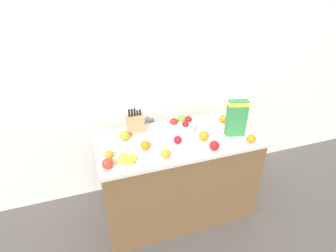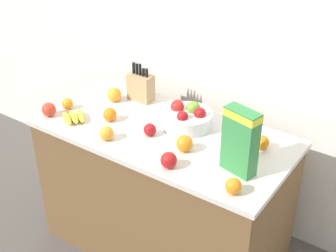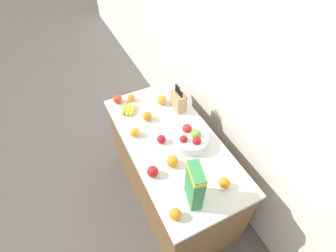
% 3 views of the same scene
% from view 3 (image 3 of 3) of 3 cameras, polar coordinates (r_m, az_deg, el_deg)
% --- Properties ---
extents(ground_plane, '(14.00, 14.00, 0.00)m').
position_cam_3_polar(ground_plane, '(2.85, 0.71, -14.54)').
color(ground_plane, '#514C47').
extents(wall_back, '(9.00, 0.06, 2.60)m').
position_cam_3_polar(wall_back, '(2.09, 15.35, 9.86)').
color(wall_back, silver).
rests_on(wall_back, ground_plane).
extents(counter, '(1.45, 0.71, 0.87)m').
position_cam_3_polar(counter, '(2.48, 0.80, -9.73)').
color(counter, brown).
rests_on(counter, ground_plane).
extents(knife_block, '(0.16, 0.09, 0.27)m').
position_cam_3_polar(knife_block, '(2.35, 2.29, 5.56)').
color(knife_block, tan).
rests_on(knife_block, counter).
extents(cereal_box, '(0.19, 0.12, 0.33)m').
position_cam_3_polar(cereal_box, '(1.70, 5.86, -12.55)').
color(cereal_box, '#338442').
rests_on(cereal_box, counter).
extents(fruit_bowl, '(0.28, 0.28, 0.14)m').
position_cam_3_polar(fruit_bowl, '(2.09, 4.90, -2.79)').
color(fruit_bowl, silver).
rests_on(fruit_bowl, counter).
extents(banana_bunch, '(0.20, 0.18, 0.04)m').
position_cam_3_polar(banana_bunch, '(2.39, -8.66, 3.57)').
color(banana_bunch, yellow).
rests_on(banana_bunch, counter).
extents(apple_rear, '(0.08, 0.08, 0.08)m').
position_cam_3_polar(apple_rear, '(2.48, -10.94, 5.78)').
color(apple_rear, red).
rests_on(apple_rear, counter).
extents(apple_near_bananas, '(0.08, 0.08, 0.08)m').
position_cam_3_polar(apple_near_bananas, '(1.91, -3.34, -9.86)').
color(apple_near_bananas, red).
rests_on(apple_near_bananas, counter).
extents(apple_middle, '(0.07, 0.07, 0.07)m').
position_cam_3_polar(apple_middle, '(2.10, -1.45, -2.87)').
color(apple_middle, '#A31419').
rests_on(apple_middle, counter).
extents(orange_front_left, '(0.07, 0.07, 0.07)m').
position_cam_3_polar(orange_front_left, '(2.49, -8.04, 6.17)').
color(orange_front_left, orange).
rests_on(orange_front_left, counter).
extents(orange_mid_left, '(0.08, 0.08, 0.08)m').
position_cam_3_polar(orange_mid_left, '(1.90, 12.20, -12.03)').
color(orange_mid_left, orange).
rests_on(orange_mid_left, counter).
extents(orange_front_right, '(0.08, 0.08, 0.08)m').
position_cam_3_polar(orange_front_right, '(2.16, -7.32, -1.31)').
color(orange_front_right, orange).
rests_on(orange_front_right, counter).
extents(orange_mid_right, '(0.08, 0.08, 0.08)m').
position_cam_3_polar(orange_mid_right, '(2.28, -4.53, 2.11)').
color(orange_mid_right, orange).
rests_on(orange_mid_right, counter).
extents(orange_front_center, '(0.09, 0.09, 0.09)m').
position_cam_3_polar(orange_front_center, '(2.42, -1.40, 5.73)').
color(orange_front_center, orange).
rests_on(orange_front_center, counter).
extents(orange_near_bowl, '(0.09, 0.09, 0.09)m').
position_cam_3_polar(orange_near_bowl, '(1.96, 0.97, -7.68)').
color(orange_near_bowl, orange).
rests_on(orange_near_bowl, counter).
extents(orange_by_cereal, '(0.08, 0.08, 0.08)m').
position_cam_3_polar(orange_by_cereal, '(1.76, 1.62, -18.63)').
color(orange_by_cereal, orange).
rests_on(orange_by_cereal, counter).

